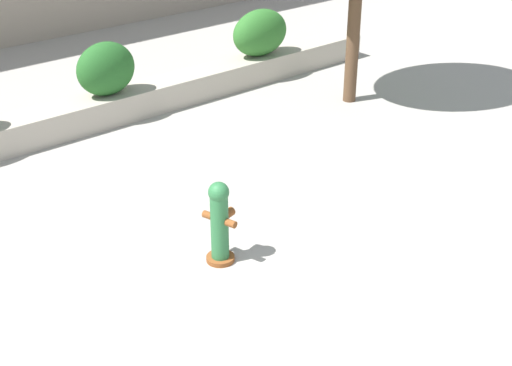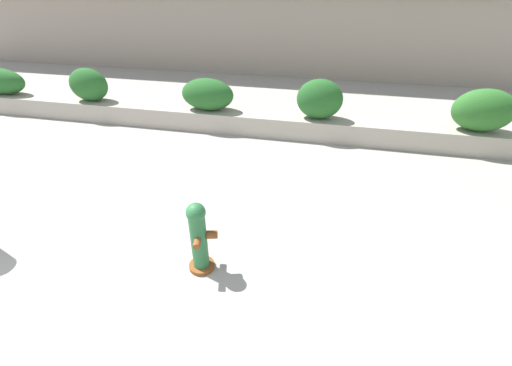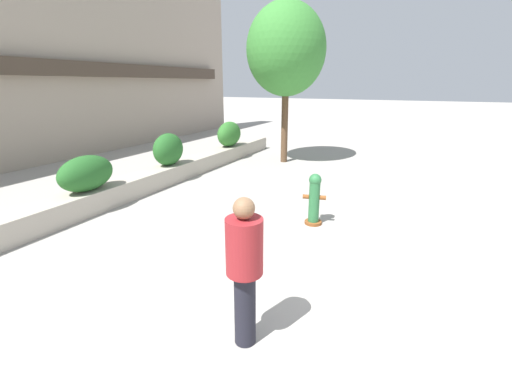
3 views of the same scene
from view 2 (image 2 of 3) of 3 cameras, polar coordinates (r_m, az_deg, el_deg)
name	(u,v)px [view 2 (image 2 of 3)]	position (r m, az deg, el deg)	size (l,w,h in m)	color
ground_plane	(42,318)	(5.09, -32.04, -18.48)	(120.00, 120.00, 0.00)	#9E9991
planter_wall_low	(208,119)	(9.19, -8.08, 10.57)	(18.00, 0.70, 0.50)	#ADA393
hedge_bush_0	(1,81)	(12.52, -36.80, 13.43)	(1.54, 0.60, 0.73)	#235B23
hedge_bush_1	(89,85)	(10.57, -26.14, 14.50)	(1.09, 0.64, 0.88)	#235B23
hedge_bush_2	(208,94)	(8.96, -8.08, 14.41)	(1.34, 0.70, 0.80)	#235B23
hedge_bush_3	(320,99)	(8.42, 10.56, 13.57)	(1.08, 0.67, 0.94)	#235B23
hedge_bush_4	(484,110)	(9.03, 33.69, 10.03)	(1.29, 0.70, 0.94)	#2D6B28
fire_hydrant	(199,237)	(4.62, -9.50, -8.86)	(0.47, 0.48, 1.08)	brown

